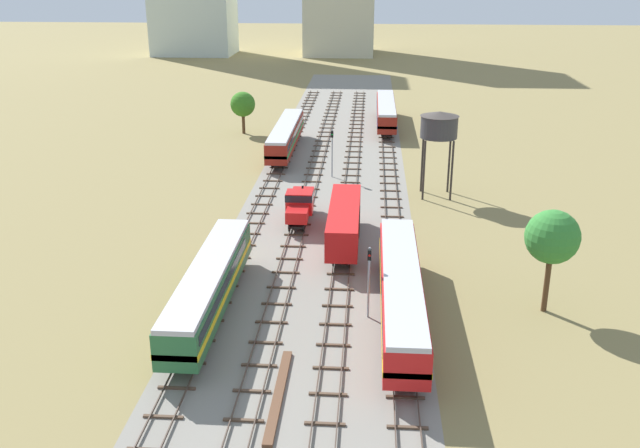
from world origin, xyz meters
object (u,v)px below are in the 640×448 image
at_px(passenger_coach_centre_farther, 386,110).
at_px(water_tower, 439,126).
at_px(passenger_coach_centre_near, 401,289).
at_px(signal_post_nearest, 332,148).
at_px(diesel_railcar_far_left_nearest, 209,284).
at_px(shunter_loco_left_midfar, 300,203).
at_px(signal_post_near, 369,274).
at_px(freight_boxcar_centre_left_mid, 344,221).
at_px(passenger_coach_far_left_far, 286,134).

relative_size(passenger_coach_centre_farther, water_tower, 2.26).
distance_m(passenger_coach_centre_near, signal_post_nearest, 38.08).
xyz_separation_m(diesel_railcar_far_left_nearest, water_tower, (19.39, 30.76, 5.56)).
height_order(passenger_coach_centre_near, shunter_loco_left_midfar, passenger_coach_centre_near).
relative_size(passenger_coach_centre_farther, signal_post_near, 3.88).
xyz_separation_m(freight_boxcar_centre_left_mid, signal_post_nearest, (-2.39, 22.59, 1.31)).
bearing_deg(shunter_loco_left_midfar, passenger_coach_far_left_far, 99.63).
relative_size(water_tower, signal_post_near, 1.72).
height_order(diesel_railcar_far_left_nearest, passenger_coach_centre_farther, same).
bearing_deg(passenger_coach_far_left_far, signal_post_nearest, -58.32).
height_order(shunter_loco_left_midfar, water_tower, water_tower).
xyz_separation_m(freight_boxcar_centre_left_mid, signal_post_near, (2.37, -14.41, 1.13)).
xyz_separation_m(passenger_coach_centre_near, signal_post_near, (-2.38, 0.38, 0.97)).
bearing_deg(signal_post_nearest, passenger_coach_far_left_far, 121.68).
height_order(passenger_coach_centre_near, passenger_coach_far_left_far, same).
height_order(passenger_coach_far_left_far, passenger_coach_centre_farther, same).
height_order(water_tower, signal_post_nearest, water_tower).
height_order(freight_boxcar_centre_left_mid, signal_post_nearest, signal_post_nearest).
relative_size(shunter_loco_left_midfar, water_tower, 0.87).
bearing_deg(diesel_railcar_far_left_nearest, freight_boxcar_centre_left_mid, 57.30).
height_order(diesel_railcar_far_left_nearest, water_tower, water_tower).
bearing_deg(signal_post_nearest, water_tower, -28.59).
xyz_separation_m(passenger_coach_centre_near, passenger_coach_centre_farther, (0.00, 67.17, 0.00)).
relative_size(passenger_coach_far_left_far, water_tower, 2.26).
xyz_separation_m(diesel_railcar_far_left_nearest, freight_boxcar_centre_left_mid, (9.53, 14.84, -0.15)).
distance_m(diesel_railcar_far_left_nearest, water_tower, 36.78).
xyz_separation_m(freight_boxcar_centre_left_mid, passenger_coach_centre_farther, (4.75, 52.38, 0.16)).
height_order(diesel_railcar_far_left_nearest, freight_boxcar_centre_left_mid, diesel_railcar_far_left_nearest).
xyz_separation_m(shunter_loco_left_midfar, signal_post_nearest, (2.38, 16.50, 1.75)).
relative_size(diesel_railcar_far_left_nearest, passenger_coach_far_left_far, 0.93).
bearing_deg(freight_boxcar_centre_left_mid, passenger_coach_centre_farther, 84.81).
distance_m(freight_boxcar_centre_left_mid, passenger_coach_centre_farther, 52.60).
bearing_deg(water_tower, diesel_railcar_far_left_nearest, -122.23).
bearing_deg(passenger_coach_centre_farther, freight_boxcar_centre_left_mid, -95.19).
xyz_separation_m(passenger_coach_centre_near, water_tower, (5.11, 30.71, 5.54)).
distance_m(passenger_coach_far_left_far, signal_post_nearest, 13.65).
bearing_deg(diesel_railcar_far_left_nearest, signal_post_nearest, 79.20).
height_order(diesel_railcar_far_left_nearest, shunter_loco_left_midfar, diesel_railcar_far_left_nearest).
bearing_deg(signal_post_nearest, passenger_coach_centre_near, -79.19).
bearing_deg(freight_boxcar_centre_left_mid, passenger_coach_far_left_far, 105.58).
bearing_deg(signal_post_nearest, diesel_railcar_far_left_nearest, -100.80).
bearing_deg(freight_boxcar_centre_left_mid, water_tower, 58.22).
distance_m(shunter_loco_left_midfar, signal_post_nearest, 16.76).
relative_size(diesel_railcar_far_left_nearest, water_tower, 2.10).
bearing_deg(passenger_coach_centre_near, signal_post_near, 170.84).
distance_m(passenger_coach_centre_farther, water_tower, 37.23).
distance_m(freight_boxcar_centre_left_mid, water_tower, 19.58).
xyz_separation_m(diesel_railcar_far_left_nearest, passenger_coach_centre_near, (14.28, 0.05, 0.02)).
bearing_deg(passenger_coach_centre_farther, water_tower, -82.03).
distance_m(passenger_coach_centre_near, passenger_coach_centre_farther, 67.17).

